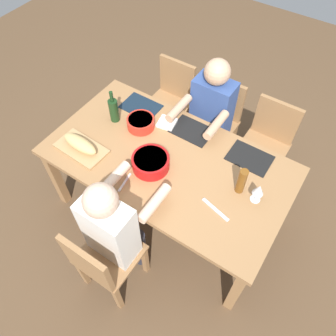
{
  "coord_description": "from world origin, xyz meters",
  "views": [
    {
      "loc": [
        -0.84,
        1.28,
        2.69
      ],
      "look_at": [
        0.0,
        0.0,
        0.63
      ],
      "focal_mm": 35.34,
      "sensor_mm": 36.0,
      "label": 1
    }
  ],
  "objects_px": {
    "dining_table": "(168,165)",
    "beer_bottle": "(242,181)",
    "chair_near_right": "(172,98)",
    "chair_near_left": "(267,141)",
    "diner_near_center": "(209,113)",
    "diner_far_center": "(114,227)",
    "chair_near_center": "(217,118)",
    "serving_bowl_greens": "(141,122)",
    "serving_bowl_fruit": "(151,162)",
    "cutting_board": "(81,148)",
    "wine_glass": "(259,190)",
    "napkin_stack": "(167,123)",
    "chair_far_center": "(102,261)",
    "bread_loaf": "(80,144)",
    "wine_bottle": "(114,110)"
  },
  "relations": [
    {
      "from": "chair_far_center",
      "to": "diner_far_center",
      "type": "bearing_deg",
      "value": -90.0
    },
    {
      "from": "chair_near_center",
      "to": "cutting_board",
      "type": "relative_size",
      "value": 2.12
    },
    {
      "from": "chair_near_center",
      "to": "serving_bowl_greens",
      "type": "xyz_separation_m",
      "value": [
        0.37,
        0.67,
        0.31
      ]
    },
    {
      "from": "dining_table",
      "to": "chair_near_center",
      "type": "distance_m",
      "value": 0.85
    },
    {
      "from": "diner_near_center",
      "to": "diner_far_center",
      "type": "xyz_separation_m",
      "value": [
        -0.0,
        1.29,
        0.0
      ]
    },
    {
      "from": "chair_near_center",
      "to": "diner_far_center",
      "type": "distance_m",
      "value": 1.49
    },
    {
      "from": "diner_far_center",
      "to": "bread_loaf",
      "type": "xyz_separation_m",
      "value": [
        0.61,
        -0.36,
        0.11
      ]
    },
    {
      "from": "chair_near_right",
      "to": "diner_near_center",
      "type": "xyz_separation_m",
      "value": [
        -0.51,
        0.18,
        0.21
      ]
    },
    {
      "from": "chair_near_left",
      "to": "chair_far_center",
      "type": "relative_size",
      "value": 1.0
    },
    {
      "from": "diner_near_center",
      "to": "serving_bowl_greens",
      "type": "relative_size",
      "value": 5.42
    },
    {
      "from": "chair_near_right",
      "to": "dining_table",
      "type": "bearing_deg",
      "value": 121.43
    },
    {
      "from": "dining_table",
      "to": "serving_bowl_fruit",
      "type": "distance_m",
      "value": 0.2
    },
    {
      "from": "wine_glass",
      "to": "napkin_stack",
      "type": "relative_size",
      "value": 1.19
    },
    {
      "from": "beer_bottle",
      "to": "napkin_stack",
      "type": "xyz_separation_m",
      "value": [
        0.78,
        -0.26,
        -0.1
      ]
    },
    {
      "from": "diner_near_center",
      "to": "serving_bowl_fruit",
      "type": "relative_size",
      "value": 4.36
    },
    {
      "from": "dining_table",
      "to": "beer_bottle",
      "type": "height_order",
      "value": "beer_bottle"
    },
    {
      "from": "beer_bottle",
      "to": "chair_near_right",
      "type": "bearing_deg",
      "value": -36.21
    },
    {
      "from": "wine_glass",
      "to": "diner_near_center",
      "type": "bearing_deg",
      "value": -41.34
    },
    {
      "from": "napkin_stack",
      "to": "chair_near_left",
      "type": "bearing_deg",
      "value": -143.6
    },
    {
      "from": "cutting_board",
      "to": "wine_glass",
      "type": "bearing_deg",
      "value": -166.14
    },
    {
      "from": "serving_bowl_fruit",
      "to": "wine_bottle",
      "type": "distance_m",
      "value": 0.58
    },
    {
      "from": "serving_bowl_greens",
      "to": "diner_far_center",
      "type": "bearing_deg",
      "value": 114.53
    },
    {
      "from": "cutting_board",
      "to": "beer_bottle",
      "type": "distance_m",
      "value": 1.22
    },
    {
      "from": "dining_table",
      "to": "diner_near_center",
      "type": "bearing_deg",
      "value": -90.0
    },
    {
      "from": "dining_table",
      "to": "bread_loaf",
      "type": "distance_m",
      "value": 0.68
    },
    {
      "from": "chair_far_center",
      "to": "diner_far_center",
      "type": "relative_size",
      "value": 0.71
    },
    {
      "from": "chair_near_right",
      "to": "diner_far_center",
      "type": "height_order",
      "value": "diner_far_center"
    },
    {
      "from": "chair_near_left",
      "to": "beer_bottle",
      "type": "height_order",
      "value": "beer_bottle"
    },
    {
      "from": "diner_far_center",
      "to": "chair_near_center",
      "type": "bearing_deg",
      "value": -90.0
    },
    {
      "from": "serving_bowl_greens",
      "to": "wine_bottle",
      "type": "relative_size",
      "value": 0.76
    },
    {
      "from": "serving_bowl_greens",
      "to": "serving_bowl_fruit",
      "type": "bearing_deg",
      "value": 136.31
    },
    {
      "from": "chair_near_right",
      "to": "bread_loaf",
      "type": "distance_m",
      "value": 1.16
    },
    {
      "from": "diner_near_center",
      "to": "serving_bowl_fruit",
      "type": "xyz_separation_m",
      "value": [
        0.07,
        0.77,
        0.1
      ]
    },
    {
      "from": "chair_far_center",
      "to": "wine_glass",
      "type": "distance_m",
      "value": 1.17
    },
    {
      "from": "chair_near_center",
      "to": "chair_far_center",
      "type": "relative_size",
      "value": 1.0
    },
    {
      "from": "chair_near_left",
      "to": "chair_near_right",
      "type": "xyz_separation_m",
      "value": [
        1.01,
        0.0,
        0.0
      ]
    },
    {
      "from": "napkin_stack",
      "to": "dining_table",
      "type": "bearing_deg",
      "value": 124.94
    },
    {
      "from": "bread_loaf",
      "to": "napkin_stack",
      "type": "xyz_separation_m",
      "value": [
        -0.4,
        -0.58,
        -0.05
      ]
    },
    {
      "from": "chair_far_center",
      "to": "napkin_stack",
      "type": "distance_m",
      "value": 1.18
    },
    {
      "from": "diner_far_center",
      "to": "serving_bowl_greens",
      "type": "distance_m",
      "value": 0.89
    },
    {
      "from": "dining_table",
      "to": "chair_far_center",
      "type": "bearing_deg",
      "value": 90.0
    },
    {
      "from": "bread_loaf",
      "to": "wine_glass",
      "type": "distance_m",
      "value": 1.34
    },
    {
      "from": "chair_near_center",
      "to": "serving_bowl_fruit",
      "type": "xyz_separation_m",
      "value": [
        0.07,
        0.96,
        0.31
      ]
    },
    {
      "from": "serving_bowl_greens",
      "to": "cutting_board",
      "type": "bearing_deg",
      "value": 61.71
    },
    {
      "from": "chair_near_center",
      "to": "bread_loaf",
      "type": "relative_size",
      "value": 2.66
    },
    {
      "from": "diner_near_center",
      "to": "chair_far_center",
      "type": "distance_m",
      "value": 1.49
    },
    {
      "from": "chair_near_left",
      "to": "diner_near_center",
      "type": "distance_m",
      "value": 0.58
    },
    {
      "from": "serving_bowl_greens",
      "to": "napkin_stack",
      "type": "bearing_deg",
      "value": -138.24
    },
    {
      "from": "serving_bowl_fruit",
      "to": "beer_bottle",
      "type": "bearing_deg",
      "value": -164.83
    },
    {
      "from": "dining_table",
      "to": "bread_loaf",
      "type": "height_order",
      "value": "bread_loaf"
    }
  ]
}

